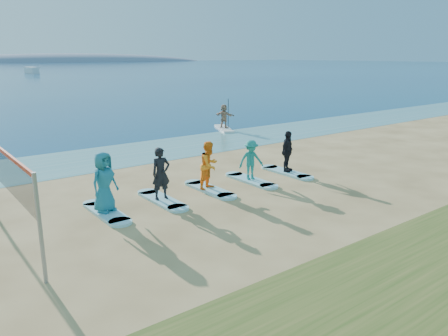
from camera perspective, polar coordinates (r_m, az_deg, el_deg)
ground at (r=14.53m, az=8.86°, el=-5.01°), size 600.00×600.00×0.00m
shallow_water at (r=22.78m, az=-10.45°, el=2.12°), size 600.00×600.00×0.00m
island_ridge at (r=326.77m, az=-19.03°, el=12.97°), size 220.00×56.00×18.00m
paddleboard at (r=29.21m, az=0.00°, el=5.18°), size 1.87×3.02×0.12m
paddleboarder at (r=29.09m, az=0.00°, el=6.80°), size 0.93×1.50×1.54m
boat_offshore_b at (r=128.42m, az=-23.79°, el=11.22°), size 2.50×5.86×1.69m
surfboard_0 at (r=14.22m, az=-15.12°, el=-5.61°), size 0.70×2.20×0.09m
student_0 at (r=13.92m, az=-15.39°, el=-1.77°), size 1.08×0.89×1.89m
surfboard_1 at (r=15.02m, az=-8.10°, el=-4.15°), size 0.70×2.20×0.09m
student_1 at (r=14.75m, az=-8.23°, el=-0.73°), size 0.68×0.48×1.77m
surfboard_2 at (r=16.02m, az=-1.90°, el=-2.81°), size 0.70×2.20×0.09m
student_2 at (r=15.77m, az=-1.93°, el=0.38°), size 1.03×0.91×1.75m
surfboard_3 at (r=17.20m, az=3.50°, el=-1.61°), size 0.70×2.20×0.09m
student_3 at (r=16.99m, az=3.55°, el=1.06°), size 1.13×0.84×1.56m
surfboard_4 at (r=18.51m, az=8.17°, el=-0.55°), size 0.70×2.20×0.09m
student_4 at (r=18.30m, az=8.27°, el=2.16°), size 1.08×0.78×1.71m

